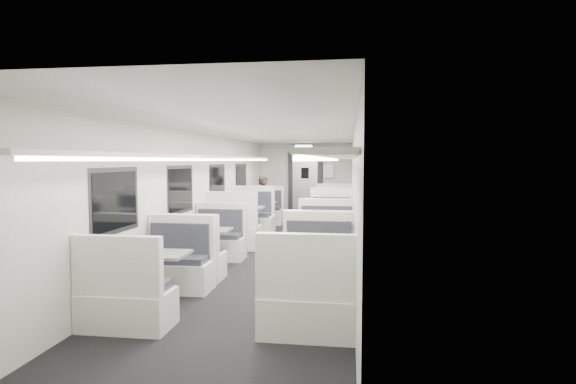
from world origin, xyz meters
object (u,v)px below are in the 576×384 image
(booth_left_a, at_px, (260,215))
(booth_left_b, at_px, (243,224))
(booth_left_d, at_px, (155,279))
(booth_right_a, at_px, (334,214))
(passenger, at_px, (264,203))
(booth_left_c, at_px, (207,248))
(booth_right_d, at_px, (314,281))
(vestibule_door, at_px, (305,186))
(booth_right_c, at_px, (323,249))
(booth_right_b, at_px, (330,228))
(exit_sign, at_px, (304,147))

(booth_left_a, distance_m, booth_left_b, 2.04)
(booth_left_a, bearing_deg, booth_left_d, -90.00)
(booth_right_a, xyz_separation_m, passenger, (-1.85, -0.42, 0.33))
(booth_left_c, distance_m, passenger, 4.44)
(booth_right_d, height_order, vestibule_door, vestibule_door)
(booth_left_c, distance_m, booth_right_a, 5.24)
(booth_right_c, distance_m, passenger, 4.77)
(booth_left_d, bearing_deg, booth_right_b, 66.29)
(booth_right_c, bearing_deg, vestibule_door, 98.12)
(booth_left_a, relative_size, exit_sign, 3.33)
(booth_right_b, relative_size, vestibule_door, 0.98)
(booth_left_d, distance_m, booth_right_b, 4.97)
(booth_left_a, distance_m, exit_sign, 2.87)
(booth_right_a, bearing_deg, booth_left_d, -106.16)
(booth_left_a, xyz_separation_m, booth_left_c, (0.00, -4.67, -0.02))
(booth_left_c, distance_m, booth_right_c, 2.00)
(exit_sign, bearing_deg, booth_left_c, -98.67)
(booth_right_c, xyz_separation_m, passenger, (-1.85, 4.39, 0.34))
(booth_right_b, bearing_deg, exit_sign, 103.82)
(exit_sign, bearing_deg, booth_right_d, -83.29)
(booth_right_a, bearing_deg, passenger, -167.31)
(booth_right_d, bearing_deg, booth_left_c, 135.89)
(booth_left_c, height_order, booth_right_c, booth_right_c)
(booth_left_a, relative_size, booth_right_d, 0.98)
(booth_left_d, xyz_separation_m, exit_sign, (1.00, 8.62, 1.92))
(booth_left_b, height_order, passenger, passenger)
(booth_right_b, bearing_deg, booth_left_b, 176.19)
(booth_left_d, bearing_deg, booth_right_a, 73.84)
(booth_right_c, distance_m, vestibule_door, 7.11)
(booth_left_d, xyz_separation_m, passenger, (0.15, 6.49, 0.36))
(booth_left_d, bearing_deg, booth_right_c, 46.40)
(booth_left_d, bearing_deg, passenger, 88.64)
(booth_left_b, relative_size, vestibule_door, 1.08)
(booth_right_b, distance_m, booth_right_d, 4.43)
(booth_left_b, distance_m, passenger, 1.83)
(booth_right_d, relative_size, passenger, 1.45)
(passenger, distance_m, exit_sign, 2.77)
(booth_right_c, bearing_deg, booth_left_c, -178.86)
(booth_left_b, relative_size, booth_right_c, 1.07)
(booth_right_d, relative_size, exit_sign, 3.38)
(booth_left_c, relative_size, booth_right_b, 0.95)
(passenger, relative_size, exit_sign, 2.33)
(booth_left_a, relative_size, booth_right_a, 0.94)
(booth_left_c, distance_m, booth_right_d, 2.79)
(passenger, bearing_deg, booth_left_b, -117.56)
(booth_left_d, bearing_deg, exit_sign, 83.38)
(booth_left_a, xyz_separation_m, booth_right_a, (2.00, 0.17, 0.02))
(passenger, bearing_deg, booth_left_d, -114.02)
(booth_left_a, relative_size, booth_right_b, 1.00)
(booth_right_c, bearing_deg, booth_right_d, -90.00)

